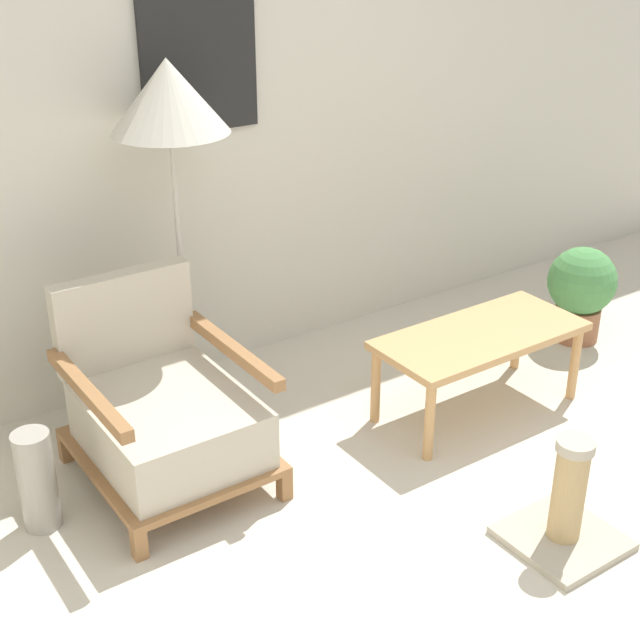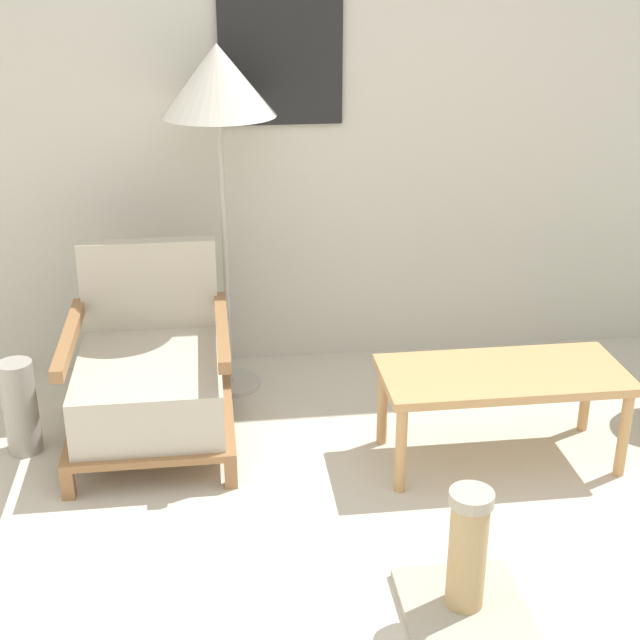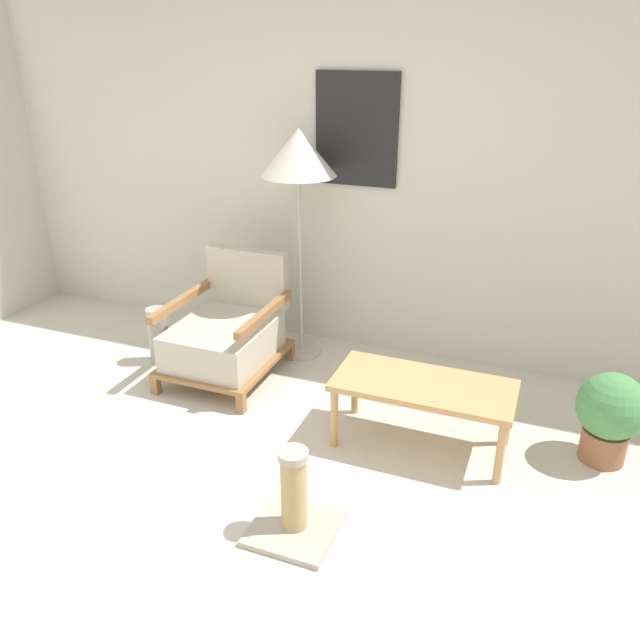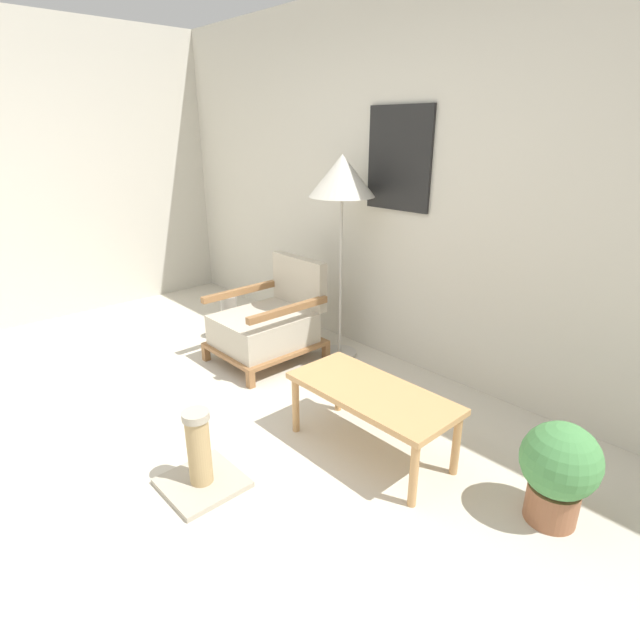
{
  "view_description": "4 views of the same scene",
  "coord_description": "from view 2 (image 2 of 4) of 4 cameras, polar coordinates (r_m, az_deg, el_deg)",
  "views": [
    {
      "loc": [
        -1.89,
        -1.44,
        2.17
      ],
      "look_at": [
        0.01,
        1.34,
        0.55
      ],
      "focal_mm": 50.0,
      "sensor_mm": 36.0,
      "label": 1
    },
    {
      "loc": [
        -0.41,
        -1.96,
        1.95
      ],
      "look_at": [
        0.01,
        1.34,
        0.55
      ],
      "focal_mm": 50.0,
      "sensor_mm": 36.0,
      "label": 2
    },
    {
      "loc": [
        1.26,
        -1.84,
        2.09
      ],
      "look_at": [
        0.01,
        1.34,
        0.55
      ],
      "focal_mm": 35.0,
      "sensor_mm": 36.0,
      "label": 3
    },
    {
      "loc": [
        2.32,
        -0.78,
        1.75
      ],
      "look_at": [
        0.01,
        1.34,
        0.55
      ],
      "focal_mm": 28.0,
      "sensor_mm": 36.0,
      "label": 4
    }
  ],
  "objects": [
    {
      "name": "scratching_post",
      "position": [
        2.92,
        9.31,
        -15.69
      ],
      "size": [
        0.39,
        0.39,
        0.44
      ],
      "color": "#B2A893",
      "rests_on": "ground_plane"
    },
    {
      "name": "coffee_table",
      "position": [
        3.62,
        11.61,
        -3.9
      ],
      "size": [
        0.97,
        0.45,
        0.4
      ],
      "color": "tan",
      "rests_on": "ground_plane"
    },
    {
      "name": "armchair",
      "position": [
        3.78,
        -10.79,
        -3.51
      ],
      "size": [
        0.67,
        0.8,
        0.79
      ],
      "color": "olive",
      "rests_on": "ground_plane"
    },
    {
      "name": "wall_back",
      "position": [
        4.24,
        -1.78,
        14.68
      ],
      "size": [
        8.0,
        0.09,
        2.7
      ],
      "color": "beige",
      "rests_on": "ground_plane"
    },
    {
      "name": "floor_lamp",
      "position": [
        3.89,
        -6.54,
        14.35
      ],
      "size": [
        0.49,
        0.49,
        1.58
      ],
      "color": "#B7B2A8",
      "rests_on": "ground_plane"
    },
    {
      "name": "vase",
      "position": [
        3.87,
        -18.63,
        -5.31
      ],
      "size": [
        0.14,
        0.14,
        0.41
      ],
      "primitive_type": "cylinder",
      "color": "#9E998E",
      "rests_on": "ground_plane"
    }
  ]
}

